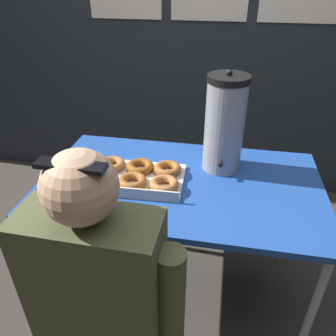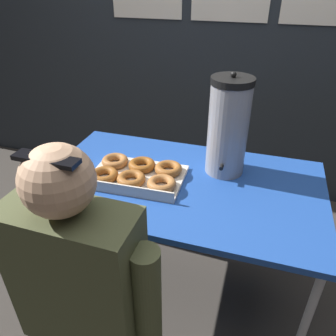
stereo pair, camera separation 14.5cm
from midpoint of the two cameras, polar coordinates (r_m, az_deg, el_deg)
ground_plane at (r=1.96m, az=-0.45°, el=-20.03°), size 12.00×12.00×0.00m
back_wall at (r=2.39m, az=5.37°, el=26.87°), size 6.00×0.11×2.69m
folding_table at (r=1.50m, az=-0.55°, el=-3.88°), size 1.25×0.73×0.72m
donut_box at (r=1.47m, az=-8.33°, el=-1.44°), size 0.44×0.31×0.05m
coffee_urn at (r=1.48m, az=7.06°, el=7.47°), size 0.18×0.21×0.46m
cell_phone at (r=1.43m, az=-21.23°, el=-5.67°), size 0.09×0.16×0.01m
person_seated at (r=1.22m, az=-15.19°, el=-23.40°), size 0.56×0.23×1.16m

